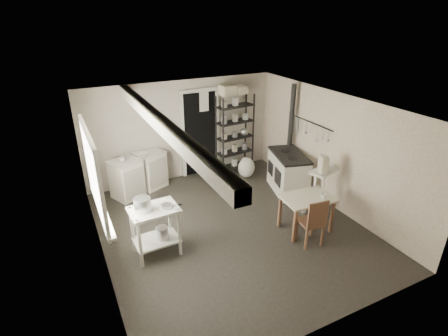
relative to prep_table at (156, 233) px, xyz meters
name	(u,v)px	position (x,y,z in m)	size (l,w,h in m)	color
floor	(231,228)	(1.44, 0.11, -0.40)	(5.00, 5.00, 0.00)	black
ceiling	(232,106)	(1.44, 0.11, 1.90)	(5.00, 5.00, 0.00)	silver
wall_back	(182,131)	(1.44, 2.61, 0.75)	(4.50, 0.02, 2.30)	#B2A898
wall_front	(333,255)	(1.44, -2.39, 0.75)	(4.50, 0.02, 2.30)	#B2A898
wall_left	(96,201)	(-0.81, 0.11, 0.75)	(0.02, 5.00, 2.30)	#B2A898
wall_right	(332,150)	(3.69, 0.11, 0.75)	(0.02, 5.00, 2.30)	#B2A898
window	(92,174)	(-0.78, 0.31, 1.10)	(0.12, 1.76, 1.28)	beige
doorway	(200,134)	(1.89, 2.58, 0.60)	(0.96, 0.10, 2.08)	beige
ceiling_beam	(160,122)	(0.24, 0.11, 1.80)	(0.18, 5.00, 0.18)	beige
wallpaper_panel	(332,151)	(3.68, 0.11, 0.75)	(0.01, 5.00, 2.30)	beige
utensil_rail	(312,123)	(3.63, 0.71, 1.15)	(0.06, 1.20, 0.44)	#B6B6B9
prep_table	(156,233)	(0.00, 0.00, 0.00)	(0.75, 0.54, 0.86)	beige
stockpot	(143,206)	(-0.16, 0.01, 0.54)	(0.26, 0.26, 0.28)	#B6B6B9
saucepan	(167,208)	(0.20, -0.05, 0.45)	(0.18, 0.18, 0.10)	#B6B6B9
bucket	(162,233)	(0.09, -0.03, -0.02)	(0.20, 0.20, 0.22)	#B6B6B9
base_cabinets	(139,172)	(0.29, 2.29, 0.06)	(1.28, 0.55, 0.84)	#EDE6CE
mixing_bowl	(143,151)	(0.43, 2.26, 0.55)	(0.28, 0.28, 0.07)	silver
counter_cup	(122,155)	(-0.04, 2.15, 0.57)	(0.13, 0.13, 0.10)	silver
shelf_rack	(235,135)	(2.67, 2.32, 0.55)	(0.91, 0.35, 1.91)	black
shelf_jar	(223,119)	(2.38, 2.36, 0.98)	(0.09, 0.10, 0.21)	silver
storage_box_a	(228,91)	(2.50, 2.37, 1.61)	(0.33, 0.29, 0.23)	beige
storage_box_b	(240,90)	(2.82, 2.37, 1.59)	(0.29, 0.27, 0.18)	beige
stove	(288,172)	(3.23, 0.87, 0.04)	(0.62, 1.11, 0.87)	#EDE6CE
stovepipe	(292,115)	(3.51, 1.27, 1.19)	(0.10, 0.10, 1.31)	black
side_ledge	(321,193)	(3.27, -0.17, 0.03)	(0.60, 0.32, 0.93)	beige
oats_box	(323,168)	(3.18, -0.23, 0.61)	(0.13, 0.21, 0.32)	beige
work_table	(306,212)	(2.62, -0.53, -0.02)	(0.90, 0.63, 0.68)	beige
table_cup	(324,192)	(2.83, -0.69, 0.40)	(0.10, 0.10, 0.09)	silver
chair	(311,219)	(2.44, -0.88, 0.08)	(0.37, 0.39, 0.90)	brown
flour_sack	(246,168)	(2.75, 1.86, -0.16)	(0.41, 0.35, 0.49)	beige
floor_crock	(304,208)	(3.01, -0.02, -0.33)	(0.11, 0.11, 0.14)	silver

